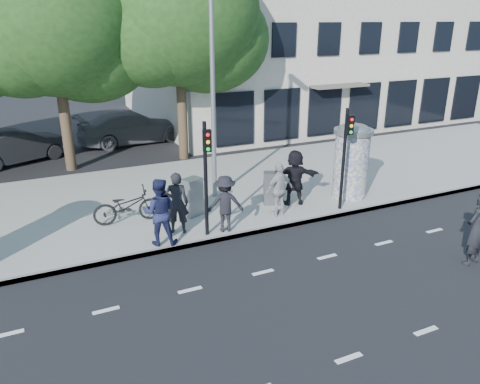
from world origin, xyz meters
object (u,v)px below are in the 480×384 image
bicycle (127,206)px  cabinet_left (192,197)px  street_lamp (213,64)px  ped_c (159,212)px  car_right (132,127)px  ad_column_right (351,159)px  man_road (477,229)px  cabinet_right (272,188)px  ped_f (295,177)px  ped_e (279,190)px  car_mid (18,146)px  traffic_pole_near (206,168)px  ped_b (177,203)px  ped_d (225,204)px  traffic_pole_far (345,149)px

bicycle → cabinet_left: cabinet_left is taller
bicycle → street_lamp: bearing=-70.8°
ped_c → car_right: size_ratio=0.35×
ad_column_right → man_road: ad_column_right is taller
cabinet_left → car_right: 10.82m
cabinet_right → ped_f: bearing=-3.0°
ad_column_right → bicycle: (-7.73, 1.03, -0.84)m
street_lamp → ped_e: 4.63m
street_lamp → car_mid: bearing=127.6°
car_mid → cabinet_right: bearing=-164.5°
ped_c → ad_column_right: bearing=-153.5°
ped_f → cabinet_right: size_ratio=1.67×
cabinet_left → ped_f: bearing=-32.7°
traffic_pole_near → ped_e: (2.65, 0.45, -1.20)m
ped_c → ped_f: (5.01, 1.03, -0.01)m
bicycle → ped_b: bearing=-134.6°
ad_column_right → man_road: size_ratio=1.32×
street_lamp → ped_c: bearing=-135.2°
ped_c → ped_e: size_ratio=1.11×
traffic_pole_near → bicycle: size_ratio=1.62×
ped_d → car_mid: ped_d is taller
ped_b → cabinet_left: bearing=-105.7°
man_road → car_mid: size_ratio=0.43×
cabinet_right → traffic_pole_far: bearing=-15.1°
ad_column_right → ped_c: size_ratio=1.36×
traffic_pole_far → ped_d: bearing=178.8°
ped_b → cabinet_right: size_ratio=1.64×
ped_b → ped_e: 3.39m
ad_column_right → street_lamp: size_ratio=0.33×
ped_e → traffic_pole_near: bearing=0.0°
traffic_pole_near → cabinet_left: (0.11, 1.63, -1.45)m
ad_column_right → ped_f: bearing=175.4°
ped_e → ped_f: size_ratio=0.91×
ped_c → car_mid: (-3.50, 10.98, -0.36)m
ped_f → cabinet_right: 0.85m
ped_e → cabinet_right: (0.25, 0.95, -0.30)m
ped_c → cabinet_right: (4.31, 1.34, -0.40)m
ad_column_right → street_lamp: street_lamp is taller
cabinet_right → ped_e: bearing=-83.7°
street_lamp → ped_d: 4.74m
ped_e → car_mid: (-7.56, 10.59, -0.26)m
street_lamp → traffic_pole_far: bearing=-39.9°
car_mid → street_lamp: bearing=-165.9°
man_road → bicycle: size_ratio=0.96×
ped_f → car_right: size_ratio=0.34×
ped_c → man_road: 8.51m
ped_d → man_road: 6.88m
ped_b → ped_f: 4.36m
ped_b → ped_c: size_ratio=0.97×
ped_e → man_road: man_road is taller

